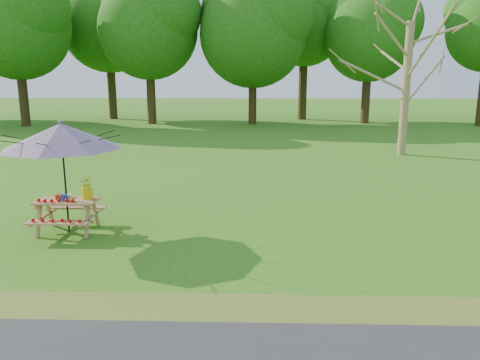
{
  "coord_description": "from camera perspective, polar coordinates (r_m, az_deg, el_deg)",
  "views": [
    {
      "loc": [
        3.46,
        -8.44,
        3.09
      ],
      "look_at": [
        3.2,
        0.5,
        1.1
      ],
      "focal_mm": 35.0,
      "sensor_mm": 36.0,
      "label": 1
    }
  ],
  "objects": [
    {
      "name": "flower_bucket",
      "position": [
        9.9,
        -18.15,
        -0.78
      ],
      "size": [
        0.29,
        0.26,
        0.46
      ],
      "color": "yellow",
      "rests_on": "picnic_table"
    },
    {
      "name": "produce_bins",
      "position": [
        10.01,
        -20.68,
        -1.96
      ],
      "size": [
        0.26,
        0.38,
        0.13
      ],
      "color": "red",
      "rests_on": "picnic_table"
    },
    {
      "name": "ground",
      "position": [
        9.63,
        -19.63,
        -6.93
      ],
      "size": [
        120.0,
        120.0,
        0.0
      ],
      "primitive_type": "plane",
      "color": "#2F7416",
      "rests_on": "ground"
    },
    {
      "name": "picnic_table",
      "position": [
        10.07,
        -20.23,
        -4.18
      ],
      "size": [
        1.2,
        1.32,
        0.67
      ],
      "color": "#AC7D4D",
      "rests_on": "ground"
    },
    {
      "name": "patio_umbrella",
      "position": [
        9.76,
        -20.94,
        5.0
      ],
      "size": [
        2.39,
        2.39,
        2.26
      ],
      "color": "black",
      "rests_on": "ground"
    },
    {
      "name": "tomatoes_row",
      "position": [
        9.88,
        -21.58,
        -2.33
      ],
      "size": [
        0.77,
        0.13,
        0.07
      ],
      "primitive_type": null,
      "color": "red",
      "rests_on": "picnic_table"
    }
  ]
}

